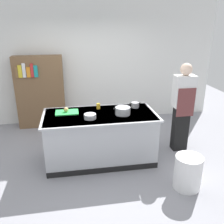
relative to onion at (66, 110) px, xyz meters
name	(u,v)px	position (x,y,z in m)	size (l,w,h in m)	color
ground_plane	(101,159)	(0.58, -0.16, -0.96)	(10.00, 10.00, 0.00)	gray
back_wall	(89,61)	(0.58, 1.94, 0.54)	(6.40, 0.12, 3.00)	white
counter_island	(100,137)	(0.58, -0.16, -0.50)	(1.98, 0.98, 0.90)	#B7BABF
cutting_board	(67,112)	(0.01, 0.00, -0.05)	(0.40, 0.28, 0.02)	green
onion	(66,110)	(0.00, 0.00, 0.00)	(0.08, 0.08, 0.08)	tan
stock_pot	(123,111)	(0.97, -0.24, 0.00)	(0.33, 0.26, 0.13)	#B7BABF
sauce_pan	(135,105)	(1.27, 0.08, -0.01)	(0.21, 0.15, 0.10)	#99999E
mixing_bowl	(90,116)	(0.39, -0.34, -0.02)	(0.20, 0.20, 0.08)	#B7BABF
juice_cup	(98,106)	(0.59, 0.13, -0.01)	(0.07, 0.07, 0.10)	yellow
trash_bin	(188,172)	(1.78, -1.21, -0.69)	(0.41, 0.41, 0.54)	white
person_chef	(183,106)	(2.18, -0.03, -0.05)	(0.38, 0.25, 1.72)	black
bookshelf	(40,92)	(-0.61, 1.64, -0.11)	(1.10, 0.31, 1.70)	brown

